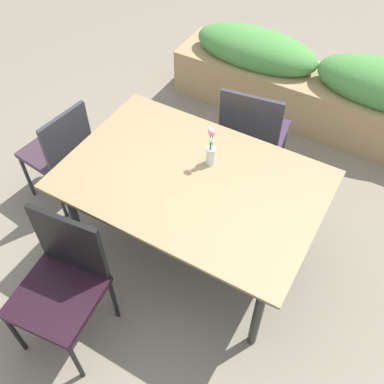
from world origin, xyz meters
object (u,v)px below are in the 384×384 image
Objects in this scene: chair_far_side at (252,132)px; planter_box at (314,86)px; chair_near_left at (62,279)px; dining_table at (192,186)px; flower_vase at (211,150)px; chair_end_left at (60,149)px.

chair_far_side reaches higher than planter_box.
chair_far_side reaches higher than chair_near_left.
chair_near_left is 0.36× the size of planter_box.
chair_far_side is 1.02× the size of chair_near_left.
flower_vase is at bearing 79.25° from dining_table.
chair_near_left reaches higher than chair_end_left.
chair_near_left is (0.74, -0.83, 0.03)m from chair_end_left.
flower_vase is at bearing -74.64° from chair_end_left.
chair_end_left reaches higher than planter_box.
flower_vase reaches higher than planter_box.
dining_table is 1.65× the size of chair_far_side.
planter_box is at bearing -28.51° from chair_end_left.
chair_end_left is 3.13× the size of flower_vase.
planter_box is at bearing 73.38° from chair_far_side.
chair_far_side is 1.09× the size of chair_end_left.
flower_vase is 1.77m from planter_box.
flower_vase is at bearing -98.95° from chair_far_side.
chair_near_left is 2.76m from planter_box.
flower_vase is (1.14, 0.18, 0.38)m from chair_end_left.
chair_end_left is 2.28m from planter_box.
flower_vase reaches higher than chair_end_left.
chair_near_left is at bearing -113.52° from dining_table.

